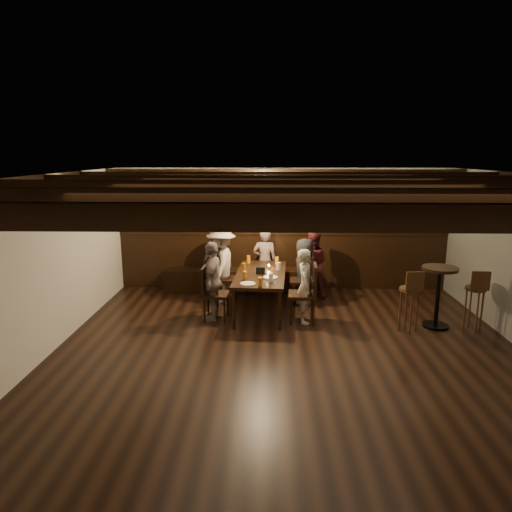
{
  "coord_description": "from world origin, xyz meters",
  "views": [
    {
      "loc": [
        -0.29,
        -5.47,
        2.66
      ],
      "look_at": [
        -0.48,
        1.3,
        1.14
      ],
      "focal_mm": 32.0,
      "sensor_mm": 36.0,
      "label": 1
    }
  ],
  "objects_px": {
    "chair_right_far": "(303,304)",
    "person_bench_centre": "(265,261)",
    "chair_right_near": "(302,289)",
    "bar_stool_left": "(409,309)",
    "chair_left_near": "(223,287)",
    "person_right_far": "(305,286)",
    "dining_table": "(261,276)",
    "person_left_far": "(213,281)",
    "chair_left_far": "(215,303)",
    "person_left_near": "(221,265)",
    "person_bench_right": "(312,264)",
    "bar_stool_right": "(474,308)",
    "person_right_near": "(304,272)",
    "high_top_table": "(439,288)",
    "person_bench_left": "(217,263)"
  },
  "relations": [
    {
      "from": "chair_left_near",
      "to": "chair_right_far",
      "type": "xyz_separation_m",
      "value": [
        1.39,
        -0.98,
        0.01
      ]
    },
    {
      "from": "chair_right_near",
      "to": "bar_stool_left",
      "type": "bearing_deg",
      "value": -126.55
    },
    {
      "from": "bar_stool_left",
      "to": "chair_right_near",
      "type": "bearing_deg",
      "value": 133.37
    },
    {
      "from": "chair_right_near",
      "to": "person_left_near",
      "type": "xyz_separation_m",
      "value": [
        -1.47,
        0.08,
        0.43
      ]
    },
    {
      "from": "dining_table",
      "to": "person_right_near",
      "type": "xyz_separation_m",
      "value": [
        0.77,
        0.41,
        -0.02
      ]
    },
    {
      "from": "dining_table",
      "to": "high_top_table",
      "type": "distance_m",
      "value": 2.84
    },
    {
      "from": "person_bench_centre",
      "to": "chair_left_far",
      "type": "bearing_deg",
      "value": 64.4
    },
    {
      "from": "person_right_near",
      "to": "person_right_far",
      "type": "distance_m",
      "value": 0.9
    },
    {
      "from": "chair_left_near",
      "to": "chair_left_far",
      "type": "relative_size",
      "value": 1.03
    },
    {
      "from": "person_right_near",
      "to": "high_top_table",
      "type": "height_order",
      "value": "person_right_near"
    },
    {
      "from": "chair_right_far",
      "to": "person_bench_centre",
      "type": "distance_m",
      "value": 1.7
    },
    {
      "from": "person_right_near",
      "to": "person_bench_left",
      "type": "bearing_deg",
      "value": 74.74
    },
    {
      "from": "dining_table",
      "to": "bar_stool_left",
      "type": "xyz_separation_m",
      "value": [
        2.27,
        -0.86,
        -0.26
      ]
    },
    {
      "from": "person_right_far",
      "to": "chair_left_near",
      "type": "bearing_deg",
      "value": 58.51
    },
    {
      "from": "chair_left_near",
      "to": "person_bench_left",
      "type": "relative_size",
      "value": 0.74
    },
    {
      "from": "chair_left_far",
      "to": "bar_stool_left",
      "type": "bearing_deg",
      "value": 84.73
    },
    {
      "from": "chair_right_far",
      "to": "bar_stool_right",
      "type": "distance_m",
      "value": 2.59
    },
    {
      "from": "dining_table",
      "to": "chair_left_far",
      "type": "xyz_separation_m",
      "value": [
        -0.74,
        -0.41,
        -0.36
      ]
    },
    {
      "from": "chair_right_far",
      "to": "person_bench_right",
      "type": "height_order",
      "value": "person_bench_right"
    },
    {
      "from": "chair_left_near",
      "to": "person_right_far",
      "type": "xyz_separation_m",
      "value": [
        1.42,
        -0.98,
        0.32
      ]
    },
    {
      "from": "person_bench_right",
      "to": "high_top_table",
      "type": "height_order",
      "value": "person_bench_right"
    },
    {
      "from": "high_top_table",
      "to": "person_bench_right",
      "type": "bearing_deg",
      "value": 140.44
    },
    {
      "from": "chair_right_near",
      "to": "person_bench_centre",
      "type": "distance_m",
      "value": 1.0
    },
    {
      "from": "person_bench_right",
      "to": "bar_stool_right",
      "type": "relative_size",
      "value": 1.3
    },
    {
      "from": "chair_left_near",
      "to": "person_left_near",
      "type": "height_order",
      "value": "person_left_near"
    },
    {
      "from": "chair_left_near",
      "to": "high_top_table",
      "type": "distance_m",
      "value": 3.66
    },
    {
      "from": "person_left_near",
      "to": "person_right_near",
      "type": "height_order",
      "value": "person_left_near"
    },
    {
      "from": "person_bench_left",
      "to": "person_bench_centre",
      "type": "xyz_separation_m",
      "value": [
        0.91,
        0.1,
        0.02
      ]
    },
    {
      "from": "person_bench_left",
      "to": "person_right_near",
      "type": "bearing_deg",
      "value": 164.74
    },
    {
      "from": "chair_right_near",
      "to": "chair_right_far",
      "type": "bearing_deg",
      "value": -179.93
    },
    {
      "from": "chair_right_far",
      "to": "bar_stool_left",
      "type": "relative_size",
      "value": 0.97
    },
    {
      "from": "dining_table",
      "to": "person_bench_centre",
      "type": "relative_size",
      "value": 1.46
    },
    {
      "from": "person_left_near",
      "to": "person_left_far",
      "type": "bearing_deg",
      "value": -0.0
    },
    {
      "from": "person_right_far",
      "to": "high_top_table",
      "type": "distance_m",
      "value": 2.05
    },
    {
      "from": "dining_table",
      "to": "bar_stool_left",
      "type": "relative_size",
      "value": 1.9
    },
    {
      "from": "chair_left_near",
      "to": "chair_right_near",
      "type": "relative_size",
      "value": 1.01
    },
    {
      "from": "person_right_near",
      "to": "person_left_far",
      "type": "bearing_deg",
      "value": 120.96
    },
    {
      "from": "person_bench_centre",
      "to": "person_left_near",
      "type": "height_order",
      "value": "person_left_near"
    },
    {
      "from": "person_left_near",
      "to": "person_bench_right",
      "type": "bearing_deg",
      "value": 105.26
    },
    {
      "from": "person_bench_centre",
      "to": "bar_stool_right",
      "type": "height_order",
      "value": "person_bench_centre"
    },
    {
      "from": "person_left_near",
      "to": "bar_stool_right",
      "type": "height_order",
      "value": "person_left_near"
    },
    {
      "from": "chair_left_near",
      "to": "person_bench_centre",
      "type": "bearing_deg",
      "value": 129.84
    },
    {
      "from": "person_left_far",
      "to": "chair_left_far",
      "type": "bearing_deg",
      "value": 90.0
    },
    {
      "from": "person_bench_centre",
      "to": "bar_stool_left",
      "type": "height_order",
      "value": "person_bench_centre"
    },
    {
      "from": "person_right_near",
      "to": "high_top_table",
      "type": "distance_m",
      "value": 2.26
    },
    {
      "from": "chair_left_near",
      "to": "person_right_far",
      "type": "relative_size",
      "value": 0.76
    },
    {
      "from": "dining_table",
      "to": "chair_right_near",
      "type": "height_order",
      "value": "chair_right_near"
    },
    {
      "from": "chair_right_far",
      "to": "person_bench_right",
      "type": "distance_m",
      "value": 1.4
    },
    {
      "from": "chair_left_far",
      "to": "chair_right_far",
      "type": "relative_size",
      "value": 0.93
    },
    {
      "from": "chair_left_far",
      "to": "person_bench_right",
      "type": "xyz_separation_m",
      "value": [
        1.69,
        1.26,
        0.36
      ]
    }
  ]
}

